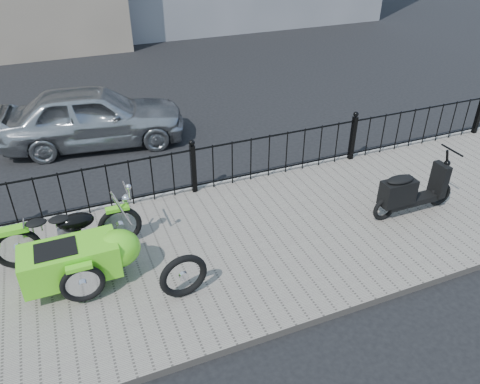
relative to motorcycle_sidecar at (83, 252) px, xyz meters
name	(u,v)px	position (x,y,z in m)	size (l,w,h in m)	color
ground	(218,234)	(2.19, 0.41, -0.59)	(120.00, 120.00, 0.00)	black
sidewalk	(229,248)	(2.19, -0.09, -0.53)	(30.00, 3.80, 0.12)	gray
curb	(193,190)	(2.19, 1.85, -0.53)	(30.00, 0.10, 0.12)	gray
iron_fence	(193,170)	(2.19, 1.71, -0.01)	(14.11, 0.11, 1.08)	black
motorcycle_sidecar	(83,252)	(0.00, 0.00, 0.00)	(2.28, 1.48, 0.98)	black
scooter	(410,192)	(5.42, -0.43, -0.04)	(1.67, 0.49, 1.13)	black
spare_tire	(184,276)	(1.22, -0.90, -0.13)	(0.69, 0.69, 0.10)	black
sedan_car	(93,116)	(0.80, 4.79, 0.10)	(1.63, 4.05, 1.38)	#A6A9AC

